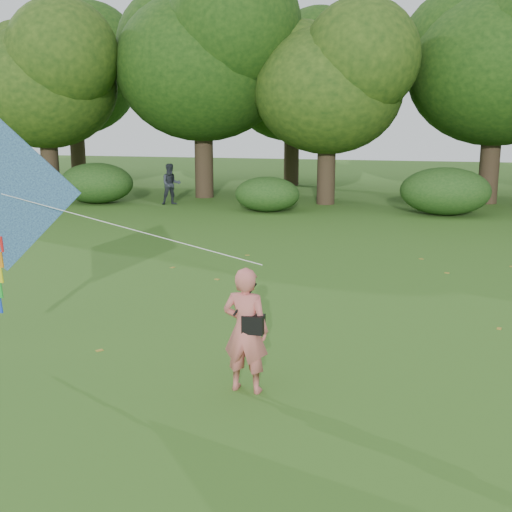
# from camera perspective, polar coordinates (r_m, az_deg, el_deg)

# --- Properties ---
(ground) EXTENTS (100.00, 100.00, 0.00)m
(ground) POSITION_cam_1_polar(r_m,az_deg,el_deg) (9.33, 1.38, -11.85)
(ground) COLOR #265114
(ground) RESTS_ON ground
(man_kite_flyer) EXTENTS (0.69, 0.48, 1.80)m
(man_kite_flyer) POSITION_cam_1_polar(r_m,az_deg,el_deg) (9.01, -0.92, -6.61)
(man_kite_flyer) COLOR #C9645E
(man_kite_flyer) RESTS_ON ground
(bystander_left) EXTENTS (1.10, 1.04, 1.80)m
(bystander_left) POSITION_cam_1_polar(r_m,az_deg,el_deg) (28.57, -7.57, 6.34)
(bystander_left) COLOR #272B34
(bystander_left) RESTS_ON ground
(crossbody_bag) EXTENTS (0.43, 0.20, 0.71)m
(crossbody_bag) POSITION_cam_1_polar(r_m,az_deg,el_deg) (8.91, -0.25, -6.00)
(crossbody_bag) COLOR black
(crossbody_bag) RESTS_ON ground
(flying_kite) EXTENTS (5.67, 1.02, 3.27)m
(flying_kite) POSITION_cam_1_polar(r_m,az_deg,el_deg) (10.96, -21.79, 4.98)
(flying_kite) COLOR #276DAA
(flying_kite) RESTS_ON ground
(tree_line) EXTENTS (54.70, 15.30, 9.48)m
(tree_line) POSITION_cam_1_polar(r_m,az_deg,el_deg) (31.24, 14.12, 15.23)
(tree_line) COLOR #3A2D1E
(tree_line) RESTS_ON ground
(shrub_band) EXTENTS (39.15, 3.22, 1.88)m
(shrub_band) POSITION_cam_1_polar(r_m,az_deg,el_deg) (26.21, 8.29, 5.69)
(shrub_band) COLOR #264919
(shrub_band) RESTS_ON ground
(fallen_leaves) EXTENTS (9.96, 10.02, 0.01)m
(fallen_leaves) POSITION_cam_1_polar(r_m,az_deg,el_deg) (14.73, 3.59, -2.72)
(fallen_leaves) COLOR olive
(fallen_leaves) RESTS_ON ground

